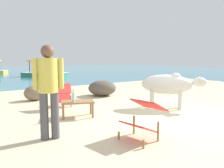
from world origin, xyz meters
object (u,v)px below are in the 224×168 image
at_px(person_standing, 49,85).
at_px(boat_green, 45,73).
at_px(deck_chair_near, 61,94).
at_px(deck_chair_far, 144,117).
at_px(cow, 168,85).
at_px(low_bench_table, 78,103).
at_px(bottle, 73,97).

relative_size(person_standing, boat_green, 0.47).
xyz_separation_m(deck_chair_near, deck_chair_far, (0.29, -3.12, 0.00)).
bearing_deg(deck_chair_far, cow, -159.39).
bearing_deg(deck_chair_near, boat_green, 4.76).
distance_m(cow, deck_chair_near, 3.05).
bearing_deg(deck_chair_near, cow, -106.33).
bearing_deg(deck_chair_far, person_standing, -44.46).
height_order(low_bench_table, boat_green, boat_green).
height_order(bottle, deck_chair_near, same).
relative_size(bottle, boat_green, 0.09).
height_order(deck_chair_near, boat_green, boat_green).
xyz_separation_m(low_bench_table, boat_green, (3.09, 12.71, -0.07)).
height_order(cow, bottle, cow).
xyz_separation_m(cow, person_standing, (-3.54, -0.44, 0.29)).
height_order(bottle, boat_green, boat_green).
relative_size(deck_chair_far, person_standing, 0.53).
distance_m(deck_chair_far, person_standing, 1.73).
relative_size(deck_chair_far, boat_green, 0.25).
xyz_separation_m(low_bench_table, deck_chair_near, (0.07, 1.20, 0.06)).
bearing_deg(boat_green, cow, -46.95).
height_order(bottle, person_standing, person_standing).
relative_size(cow, boat_green, 0.47).
height_order(person_standing, boat_green, person_standing).
bearing_deg(bottle, deck_chair_far, -74.93).
relative_size(bottle, person_standing, 0.18).
xyz_separation_m(deck_chair_near, boat_green, (3.03, 11.51, -0.13)).
xyz_separation_m(bottle, boat_green, (3.23, 12.79, -0.26)).
bearing_deg(low_bench_table, person_standing, -113.74).
bearing_deg(deck_chair_near, deck_chair_far, -155.21).
distance_m(deck_chair_near, deck_chair_far, 3.13).
relative_size(low_bench_table, boat_green, 0.25).
bearing_deg(deck_chair_far, low_bench_table, -90.60).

